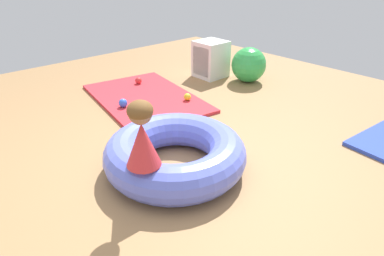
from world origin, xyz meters
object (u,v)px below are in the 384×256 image
at_px(play_ball_red, 138,81).
at_px(exercise_ball_large, 249,65).
at_px(inflatable_cushion, 175,153).
at_px(play_ball_yellow, 187,97).
at_px(play_ball_blue, 123,103).
at_px(storage_cube, 210,59).
at_px(child_in_red, 142,135).

bearing_deg(play_ball_red, exercise_ball_large, 55.66).
bearing_deg(inflatable_cushion, play_ball_yellow, 134.75).
relative_size(inflatable_cushion, play_ball_red, 12.95).
bearing_deg(play_ball_blue, play_ball_red, 133.58).
xyz_separation_m(exercise_ball_large, storage_cube, (-0.56, -0.27, 0.02)).
distance_m(play_ball_yellow, play_ball_blue, 0.83).
relative_size(play_ball_yellow, play_ball_blue, 0.88).
xyz_separation_m(play_ball_yellow, play_ball_blue, (-0.37, -0.74, 0.01)).
bearing_deg(play_ball_yellow, exercise_ball_large, 91.29).
relative_size(child_in_red, play_ball_yellow, 5.39).
height_order(inflatable_cushion, storage_cube, storage_cube).
height_order(play_ball_red, exercise_ball_large, exercise_ball_large).
bearing_deg(play_ball_red, child_in_red, -32.43).
height_order(inflatable_cushion, child_in_red, child_in_red).
relative_size(play_ball_blue, storage_cube, 0.19).
height_order(child_in_red, play_ball_yellow, child_in_red).
xyz_separation_m(play_ball_yellow, exercise_ball_large, (-0.03, 1.26, 0.17)).
distance_m(exercise_ball_large, storage_cube, 0.63).
xyz_separation_m(play_ball_blue, exercise_ball_large, (0.34, 2.00, 0.17)).
bearing_deg(play_ball_yellow, inflatable_cushion, -45.25).
relative_size(play_ball_yellow, exercise_ball_large, 0.18).
relative_size(play_ball_red, exercise_ball_large, 0.19).
height_order(play_ball_blue, exercise_ball_large, exercise_ball_large).
bearing_deg(child_in_red, play_ball_red, -87.12).
distance_m(child_in_red, exercise_ball_large, 3.08).
distance_m(inflatable_cushion, play_ball_blue, 1.49).
xyz_separation_m(play_ball_blue, storage_cube, (-0.22, 1.72, 0.19)).
xyz_separation_m(play_ball_yellow, storage_cube, (-0.59, 0.98, 0.19)).
relative_size(play_ball_red, play_ball_blue, 0.90).
height_order(child_in_red, play_ball_red, child_in_red).
bearing_deg(inflatable_cushion, exercise_ball_large, 115.24).
height_order(child_in_red, exercise_ball_large, child_in_red).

